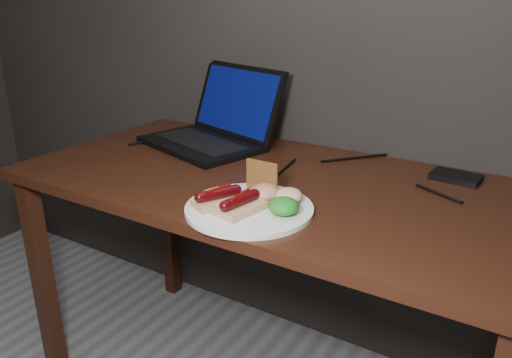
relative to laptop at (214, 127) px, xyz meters
The scene contains 11 objects.
desk 0.40m from the laptop, 30.28° to the right, with size 1.40×0.70×0.75m.
laptop is the anchor object (origin of this frame).
hard_drive 0.76m from the laptop, ahead, with size 0.13×0.08×0.02m, color black.
desk_cables 0.31m from the laptop, ahead, with size 1.04×0.37×0.01m.
plate 0.56m from the laptop, 45.73° to the right, with size 0.30×0.30×0.01m, color silver.
bread_sausage_left 0.54m from the laptop, 52.91° to the right, with size 0.11×0.13×0.04m.
bread_sausage_center 0.59m from the laptop, 48.26° to the right, with size 0.09×0.13×0.04m.
crispbread 0.50m from the laptop, 40.46° to the right, with size 0.09×0.01×0.09m, color brown.
salad_greens 0.62m from the laptop, 39.65° to the right, with size 0.07×0.07×0.04m, color #105110.
salsa_mound 0.54m from the laptop, 41.11° to the right, with size 0.07×0.07×0.04m, color maroon.
coleslaw_mound 0.57m from the laptop, 36.08° to the right, with size 0.06×0.06×0.04m, color beige.
Camera 1 is at (0.64, 0.27, 1.23)m, focal length 35.00 mm.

